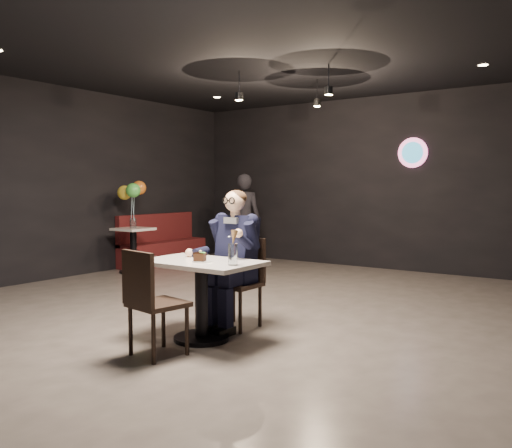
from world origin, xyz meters
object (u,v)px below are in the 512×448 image
Objects in this scene: main_table at (201,300)px; balloon_vase at (133,223)px; chair_far at (237,283)px; sundae_glass at (233,254)px; booth_bench at (163,239)px; chair_near at (158,302)px; seated_man at (237,257)px; side_table at (134,252)px; passerby at (244,219)px.

balloon_vase reaches higher than main_table.
chair_far is (0.00, 0.55, 0.09)m from main_table.
sundae_glass is 0.10× the size of booth_bench.
chair_near is at bearing -90.00° from main_table.
seated_man is at bearing -36.46° from booth_bench.
sundae_glass is 5.47m from booth_bench.
side_table is at bearing 0.00° from balloon_vase.
chair_near is at bearing -90.00° from chair_far.
booth_bench is 1.05m from side_table.
seated_man is (0.00, 0.55, 0.34)m from main_table.
sundae_glass is at bearing -6.94° from main_table.
passerby reaches higher than chair_far.
balloon_vase is at bearing 148.34° from sundae_glass.
chair_near reaches higher than side_table.
chair_far is at bearing 102.65° from passerby.
booth_bench is at bearing 138.58° from main_table.
seated_man is (0.00, 0.00, 0.26)m from chair_far.
main_table is 0.76× the size of seated_man.
seated_man reaches higher than main_table.
balloon_vase reaches higher than side_table.
chair_far reaches higher than main_table.
chair_far is 0.50× the size of booth_bench.
booth_bench is 1.11× the size of passerby.
seated_man reaches higher than booth_bench.
passerby reaches higher than chair_near.
sundae_glass is at bearing -38.97° from booth_bench.
chair_far is at bearing -27.40° from balloon_vase.
main_table is at bearing 99.79° from chair_near.
main_table is 5.84× the size of sundae_glass.
chair_near is 0.76m from sundae_glass.
chair_near is at bearing -90.00° from seated_man.
main_table is at bearing -33.98° from side_table.
sundae_glass reaches higher than side_table.
sundae_glass is at bearing 60.90° from chair_near.
passerby is (-3.00, 4.27, -0.01)m from sundae_glass.
chair_near is at bearing 95.91° from passerby.
side_table is 0.49m from balloon_vase.
chair_far is 5.82× the size of balloon_vase.
main_table is at bearing -33.98° from balloon_vase.
main_table is 6.96× the size of balloon_vase.
seated_man is 4.77m from booth_bench.
seated_man is (0.00, 1.11, 0.26)m from chair_near.
booth_bench is at bearing 11.60° from passerby.
sundae_glass is at bearing -31.66° from side_table.
seated_man is 7.65× the size of sundae_glass.
balloon_vase is 0.09× the size of passerby.
balloon_vase is (-3.53, 2.38, 0.45)m from main_table.
chair_far reaches higher than side_table.
sundae_glass is at bearing -55.72° from seated_man.
balloon_vase is (-3.94, 2.43, -0.02)m from sundae_glass.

